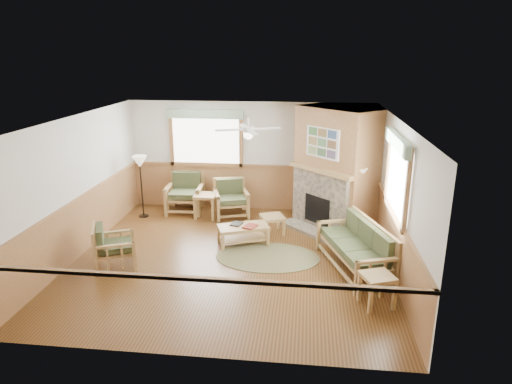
# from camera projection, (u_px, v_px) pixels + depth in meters

# --- Properties ---
(floor) EXTENTS (6.00, 6.00, 0.01)m
(floor) POSITION_uv_depth(u_px,v_px,m) (232.00, 259.00, 8.87)
(floor) COLOR brown
(floor) RESTS_ON ground
(ceiling) EXTENTS (6.00, 6.00, 0.01)m
(ceiling) POSITION_uv_depth(u_px,v_px,m) (229.00, 119.00, 8.07)
(ceiling) COLOR white
(ceiling) RESTS_ON floor
(wall_back) EXTENTS (6.00, 0.02, 2.70)m
(wall_back) POSITION_uv_depth(u_px,v_px,m) (250.00, 157.00, 11.31)
(wall_back) COLOR silver
(wall_back) RESTS_ON floor
(wall_front) EXTENTS (6.00, 0.02, 2.70)m
(wall_front) POSITION_uv_depth(u_px,v_px,m) (190.00, 264.00, 5.62)
(wall_front) COLOR silver
(wall_front) RESTS_ON floor
(wall_left) EXTENTS (0.02, 6.00, 2.70)m
(wall_left) POSITION_uv_depth(u_px,v_px,m) (77.00, 187.00, 8.79)
(wall_left) COLOR silver
(wall_left) RESTS_ON floor
(wall_right) EXTENTS (0.02, 6.00, 2.70)m
(wall_right) POSITION_uv_depth(u_px,v_px,m) (396.00, 198.00, 8.14)
(wall_right) COLOR silver
(wall_right) RESTS_ON floor
(wainscot) EXTENTS (6.00, 6.00, 1.10)m
(wainscot) POSITION_uv_depth(u_px,v_px,m) (231.00, 232.00, 8.70)
(wainscot) COLOR #97683E
(wainscot) RESTS_ON floor
(fireplace) EXTENTS (3.11, 3.11, 2.70)m
(fireplace) POSITION_uv_depth(u_px,v_px,m) (336.00, 168.00, 10.19)
(fireplace) COLOR #97683E
(fireplace) RESTS_ON floor
(window_back) EXTENTS (1.90, 0.16, 1.50)m
(window_back) POSITION_uv_depth(u_px,v_px,m) (205.00, 108.00, 11.04)
(window_back) COLOR white
(window_back) RESTS_ON wall_back
(window_right) EXTENTS (0.16, 1.90, 1.50)m
(window_right) POSITION_uv_depth(u_px,v_px,m) (402.00, 134.00, 7.61)
(window_right) COLOR white
(window_right) RESTS_ON wall_right
(ceiling_fan) EXTENTS (1.59, 1.59, 0.36)m
(ceiling_fan) POSITION_uv_depth(u_px,v_px,m) (248.00, 119.00, 8.33)
(ceiling_fan) COLOR white
(ceiling_fan) RESTS_ON ceiling
(sofa) EXTENTS (2.07, 1.36, 0.88)m
(sofa) POSITION_uv_depth(u_px,v_px,m) (354.00, 246.00, 8.33)
(sofa) COLOR #A6824D
(sofa) RESTS_ON floor
(armchair_back_left) EXTENTS (0.91, 0.91, 0.97)m
(armchair_back_left) POSITION_uv_depth(u_px,v_px,m) (185.00, 193.00, 11.31)
(armchair_back_left) COLOR #A6824D
(armchair_back_left) RESTS_ON floor
(armchair_back_right) EXTENTS (0.98, 0.98, 0.88)m
(armchair_back_right) POSITION_uv_depth(u_px,v_px,m) (231.00, 199.00, 11.04)
(armchair_back_right) COLOR #A6824D
(armchair_back_right) RESTS_ON floor
(armchair_left) EXTENTS (0.96, 0.96, 0.82)m
(armchair_left) POSITION_uv_depth(u_px,v_px,m) (114.00, 246.00, 8.43)
(armchair_left) COLOR #A6824D
(armchair_left) RESTS_ON floor
(coffee_table) EXTENTS (1.14, 0.85, 0.41)m
(coffee_table) POSITION_uv_depth(u_px,v_px,m) (243.00, 235.00, 9.46)
(coffee_table) COLOR #A6824D
(coffee_table) RESTS_ON floor
(end_table_chairs) EXTENTS (0.53, 0.51, 0.58)m
(end_table_chairs) POSITION_uv_depth(u_px,v_px,m) (206.00, 206.00, 10.98)
(end_table_chairs) COLOR #A6824D
(end_table_chairs) RESTS_ON floor
(end_table_sofa) EXTENTS (0.60, 0.59, 0.53)m
(end_table_sofa) POSITION_uv_depth(u_px,v_px,m) (377.00, 290.00, 7.15)
(end_table_sofa) COLOR #A6824D
(end_table_sofa) RESTS_ON floor
(footstool) EXTENTS (0.62, 0.62, 0.42)m
(footstool) POSITION_uv_depth(u_px,v_px,m) (272.00, 225.00, 10.01)
(footstool) COLOR #A6824D
(footstool) RESTS_ON floor
(braided_rug) EXTENTS (2.56, 2.56, 0.01)m
(braided_rug) POSITION_uv_depth(u_px,v_px,m) (267.00, 257.00, 8.91)
(braided_rug) COLOR brown
(braided_rug) RESTS_ON floor
(floor_lamp_left) EXTENTS (0.39, 0.39, 1.52)m
(floor_lamp_left) POSITION_uv_depth(u_px,v_px,m) (142.00, 187.00, 10.89)
(floor_lamp_left) COLOR black
(floor_lamp_left) RESTS_ON floor
(floor_lamp_right) EXTENTS (0.45, 0.45, 1.54)m
(floor_lamp_right) POSITION_uv_depth(u_px,v_px,m) (357.00, 203.00, 9.68)
(floor_lamp_right) COLOR black
(floor_lamp_right) RESTS_ON floor
(book_red) EXTENTS (0.32, 0.36, 0.03)m
(book_red) POSITION_uv_depth(u_px,v_px,m) (250.00, 226.00, 9.33)
(book_red) COLOR maroon
(book_red) RESTS_ON coffee_table
(book_dark) EXTENTS (0.26, 0.31, 0.03)m
(book_dark) POSITION_uv_depth(u_px,v_px,m) (237.00, 223.00, 9.47)
(book_dark) COLOR black
(book_dark) RESTS_ON coffee_table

